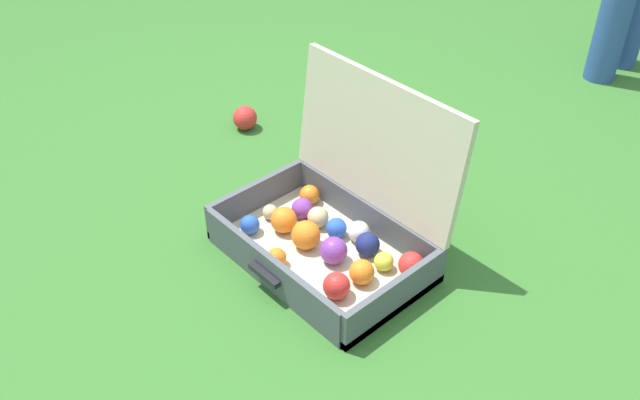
# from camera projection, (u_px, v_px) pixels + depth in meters

# --- Properties ---
(ground_plane) EXTENTS (16.00, 16.00, 0.00)m
(ground_plane) POSITION_uv_depth(u_px,v_px,m) (314.00, 253.00, 1.96)
(ground_plane) COLOR #336B28
(open_suitcase) EXTENTS (0.57, 0.45, 0.48)m
(open_suitcase) POSITION_uv_depth(u_px,v_px,m) (335.00, 223.00, 1.91)
(open_suitcase) COLOR beige
(open_suitcase) RESTS_ON ground
(stray_ball_on_grass) EXTENTS (0.09, 0.09, 0.09)m
(stray_ball_on_grass) POSITION_uv_depth(u_px,v_px,m) (245.00, 118.00, 2.46)
(stray_ball_on_grass) COLOR red
(stray_ball_on_grass) RESTS_ON ground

